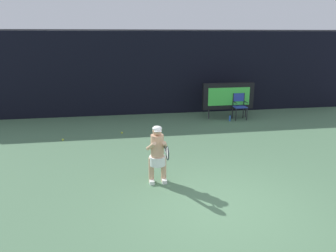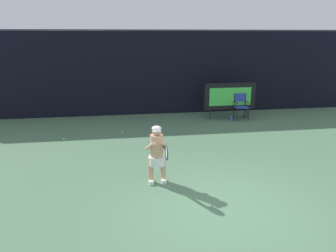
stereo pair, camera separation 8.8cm
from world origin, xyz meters
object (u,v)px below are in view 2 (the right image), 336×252
Objects in this scene: tennis_player at (157,153)px; water_bottle at (231,118)px; umpire_chair at (241,105)px; scoreboard at (230,96)px; tennis_ball_spare at (64,139)px; tennis_racket at (166,153)px; tennis_ball_loose at (123,133)px.

water_bottle is at bearing 54.50° from tennis_player.
scoreboard is at bearing 147.92° from umpire_chair.
tennis_player is 4.63m from tennis_ball_spare.
tennis_player reaches higher than tennis_ball_spare.
tennis_player is at bearing -53.43° from tennis_ball_spare.
water_bottle is (-0.07, -0.52, -0.82)m from scoreboard.
tennis_racket is at bearing -123.87° from umpire_chair.
scoreboard is 2.04× the size of umpire_chair.
scoreboard is 6.89m from tennis_ball_spare.
tennis_racket is (-3.57, -5.80, 0.84)m from water_bottle.
tennis_racket is 5.23m from tennis_ball_spare.
water_bottle is at bearing 61.26° from tennis_racket.
tennis_player is at bearing -125.50° from water_bottle.
tennis_ball_spare is (-6.44, -1.53, -0.09)m from water_bottle.
water_bottle is at bearing -152.34° from umpire_chair.
tennis_ball_loose is (-4.52, -1.56, -0.91)m from scoreboard.
scoreboard is at bearing 17.48° from tennis_ball_spare.
scoreboard is at bearing 56.54° from tennis_player.
tennis_ball_loose is at bearing 100.08° from tennis_player.
water_bottle is at bearing -98.00° from scoreboard.
scoreboard is 1.56× the size of tennis_player.
tennis_ball_spare is at bearing 126.57° from tennis_player.
scoreboard reaches higher than tennis_player.
tennis_player is 2.34× the size of tennis_racket.
scoreboard is at bearing 19.06° from tennis_ball_loose.
tennis_racket is (-4.07, -6.06, 0.34)m from umpire_chair.
umpire_chair is at bearing 14.72° from tennis_ball_loose.
umpire_chair is 15.88× the size of tennis_ball_spare.
tennis_ball_spare is (-6.93, -1.79, -0.58)m from umpire_chair.
umpire_chair is 6.89m from tennis_player.
tennis_ball_loose is 2.05m from tennis_ball_spare.
scoreboard is at bearing 62.92° from tennis_racket.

